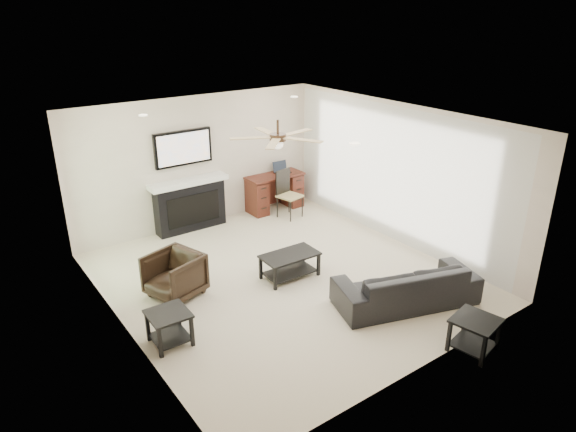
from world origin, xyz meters
The scene contains 10 objects.
room_shell centered at (0.19, 0.08, 1.68)m, with size 5.50×5.54×2.52m.
sofa centered at (1.01, -1.65, 0.30)m, with size 2.05×0.80×0.60m, color black.
armchair centered at (-1.59, 0.50, 0.33)m, with size 0.71×0.73×0.67m, color black.
coffee_table centered at (0.11, -0.05, 0.20)m, with size 0.90×0.50×0.40m, color black.
end_table_near centered at (0.86, -2.90, 0.23)m, with size 0.52×0.52×0.45m, color black.
end_table_left centered at (-2.14, -0.55, 0.23)m, with size 0.50×0.50×0.45m, color black.
fireplace_unit centered at (-0.31, 2.58, 0.95)m, with size 1.52×0.34×1.91m, color black.
desk centered at (1.58, 2.52, 0.38)m, with size 1.22×0.56×0.76m, color #36120D.
desk_chair centered at (1.58, 1.97, 0.48)m, with size 0.42×0.44×0.97m, color black.
laptop centered at (1.78, 2.50, 0.88)m, with size 0.33×0.24×0.23m, color black.
Camera 1 is at (-4.13, -5.85, 4.02)m, focal length 32.00 mm.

